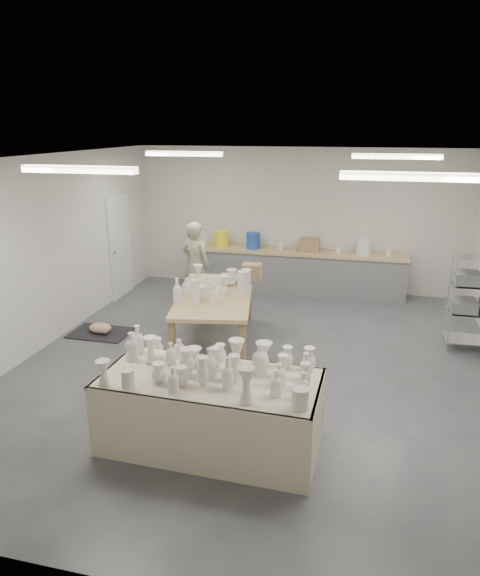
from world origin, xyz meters
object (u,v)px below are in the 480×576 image
(potter, at_px, (196,265))
(red_stool, at_px, (201,289))
(work_table, at_px, (218,292))
(drying_table, at_px, (211,408))

(potter, bearing_deg, red_stool, -72.30)
(red_stool, bearing_deg, work_table, -64.11)
(drying_table, height_order, red_stool, drying_table)
(drying_table, bearing_deg, red_stool, 111.00)
(drying_table, distance_m, red_stool, 4.88)
(potter, xyz_separation_m, red_stool, (0.00, 0.27, -0.57))
(work_table, distance_m, red_stool, 2.12)
(drying_table, height_order, work_table, work_table)
(drying_table, bearing_deg, work_table, 106.28)
(work_table, bearing_deg, potter, 109.30)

